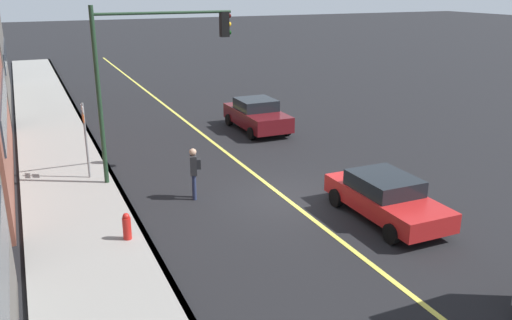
{
  "coord_description": "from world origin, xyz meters",
  "views": [
    {
      "loc": [
        -15.24,
        7.84,
        7.04
      ],
      "look_at": [
        -1.18,
        1.59,
        1.93
      ],
      "focal_mm": 37.42,
      "sensor_mm": 36.0,
      "label": 1
    }
  ],
  "objects_px": {
    "traffic_light_mast": "(150,62)",
    "street_sign_post": "(86,136)",
    "car_red": "(386,197)",
    "fire_hydrant": "(127,229)",
    "pedestrian_with_backpack": "(194,169)",
    "car_maroon": "(257,115)"
  },
  "relations": [
    {
      "from": "street_sign_post",
      "to": "fire_hydrant",
      "type": "height_order",
      "value": "street_sign_post"
    },
    {
      "from": "car_maroon",
      "to": "fire_hydrant",
      "type": "height_order",
      "value": "car_maroon"
    },
    {
      "from": "pedestrian_with_backpack",
      "to": "fire_hydrant",
      "type": "bearing_deg",
      "value": 131.45
    },
    {
      "from": "car_red",
      "to": "pedestrian_with_backpack",
      "type": "height_order",
      "value": "pedestrian_with_backpack"
    },
    {
      "from": "car_red",
      "to": "traffic_light_mast",
      "type": "height_order",
      "value": "traffic_light_mast"
    },
    {
      "from": "fire_hydrant",
      "to": "pedestrian_with_backpack",
      "type": "bearing_deg",
      "value": -48.55
    },
    {
      "from": "car_red",
      "to": "street_sign_post",
      "type": "relative_size",
      "value": 1.49
    },
    {
      "from": "fire_hydrant",
      "to": "car_maroon",
      "type": "bearing_deg",
      "value": -40.51
    },
    {
      "from": "car_red",
      "to": "fire_hydrant",
      "type": "height_order",
      "value": "car_red"
    },
    {
      "from": "fire_hydrant",
      "to": "car_red",
      "type": "bearing_deg",
      "value": -101.16
    },
    {
      "from": "car_maroon",
      "to": "street_sign_post",
      "type": "bearing_deg",
      "value": 115.44
    },
    {
      "from": "street_sign_post",
      "to": "pedestrian_with_backpack",
      "type": "bearing_deg",
      "value": -136.33
    },
    {
      "from": "street_sign_post",
      "to": "fire_hydrant",
      "type": "relative_size",
      "value": 3.17
    },
    {
      "from": "car_red",
      "to": "pedestrian_with_backpack",
      "type": "relative_size",
      "value": 2.47
    },
    {
      "from": "car_red",
      "to": "pedestrian_with_backpack",
      "type": "xyz_separation_m",
      "value": [
        3.98,
        4.96,
        0.34
      ]
    },
    {
      "from": "traffic_light_mast",
      "to": "street_sign_post",
      "type": "relative_size",
      "value": 2.14
    },
    {
      "from": "car_red",
      "to": "pedestrian_with_backpack",
      "type": "bearing_deg",
      "value": 51.25
    },
    {
      "from": "car_maroon",
      "to": "traffic_light_mast",
      "type": "height_order",
      "value": "traffic_light_mast"
    },
    {
      "from": "street_sign_post",
      "to": "fire_hydrant",
      "type": "xyz_separation_m",
      "value": [
        -5.68,
        -0.3,
        -1.28
      ]
    },
    {
      "from": "car_maroon",
      "to": "pedestrian_with_backpack",
      "type": "distance_m",
      "value": 9.26
    },
    {
      "from": "pedestrian_with_backpack",
      "to": "traffic_light_mast",
      "type": "distance_m",
      "value": 4.18
    },
    {
      "from": "pedestrian_with_backpack",
      "to": "car_red",
      "type": "bearing_deg",
      "value": -128.75
    }
  ]
}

